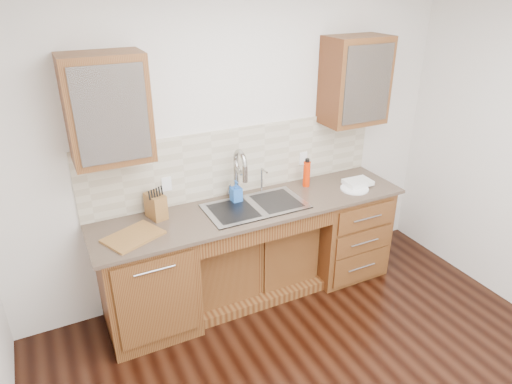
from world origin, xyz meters
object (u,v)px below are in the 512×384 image
knife_block (156,206)px  cutting_board (133,237)px  plate (354,189)px  water_bottle (307,174)px  soap_bottle (236,191)px

knife_block → cutting_board: size_ratio=0.50×
plate → cutting_board: (-1.97, 0.05, 0.00)m
water_bottle → plate: (0.35, -0.26, -0.11)m
soap_bottle → water_bottle: (0.70, 0.01, 0.02)m
knife_block → cutting_board: (-0.24, -0.23, -0.09)m
plate → cutting_board: bearing=178.7°
water_bottle → knife_block: 1.39m
cutting_board → knife_block: bearing=44.0°
water_bottle → knife_block: size_ratio=1.17×
plate → knife_block: size_ratio=1.26×
water_bottle → cutting_board: size_ratio=0.59×
knife_block → plate: bearing=-23.9°
soap_bottle → plate: soap_bottle is taller
plate → knife_block: 1.76m
plate → cutting_board: size_ratio=0.64×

